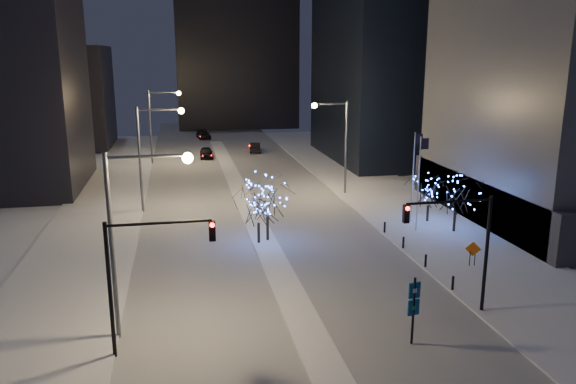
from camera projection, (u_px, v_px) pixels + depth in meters
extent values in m
plane|color=silver|center=(310.00, 337.00, 29.82)|extent=(160.00, 160.00, 0.00)
cube|color=#9DA1AA|center=(238.00, 188.00, 63.16)|extent=(20.00, 130.00, 0.02)
cube|color=silver|center=(243.00, 198.00, 58.38)|extent=(2.00, 80.00, 0.15)
cube|color=silver|center=(418.00, 217.00, 51.69)|extent=(10.00, 90.00, 0.15)
cube|color=silver|center=(89.00, 236.00, 46.21)|extent=(8.00, 90.00, 0.15)
cube|color=black|center=(51.00, 97.00, 89.68)|extent=(18.00, 16.00, 16.00)
cube|color=black|center=(235.00, 22.00, 113.60)|extent=(24.00, 14.00, 42.00)
cylinder|color=#595E66|center=(112.00, 248.00, 28.64)|extent=(0.24, 0.24, 10.00)
cylinder|color=#595E66|center=(147.00, 156.00, 27.90)|extent=(4.00, 0.16, 0.16)
sphere|color=#F8CC7C|center=(188.00, 158.00, 28.32)|extent=(0.56, 0.56, 0.56)
cylinder|color=#595E66|center=(140.00, 160.00, 52.46)|extent=(0.24, 0.24, 10.00)
cylinder|color=#595E66|center=(159.00, 110.00, 51.72)|extent=(4.00, 0.16, 0.16)
sphere|color=#F8CC7C|center=(181.00, 111.00, 52.13)|extent=(0.56, 0.56, 0.56)
cylinder|color=#595E66|center=(150.00, 127.00, 76.27)|extent=(0.24, 0.24, 10.00)
cylinder|color=#595E66|center=(164.00, 92.00, 75.53)|extent=(4.00, 0.16, 0.16)
sphere|color=#F8CC7C|center=(179.00, 93.00, 75.95)|extent=(0.56, 0.56, 0.56)
cylinder|color=#595E66|center=(346.00, 148.00, 59.29)|extent=(0.24, 0.24, 10.00)
cylinder|color=#595E66|center=(331.00, 104.00, 57.84)|extent=(3.50, 0.16, 0.16)
sphere|color=#F8CC7C|center=(314.00, 106.00, 57.55)|extent=(0.56, 0.56, 0.56)
cylinder|color=black|center=(110.00, 291.00, 27.10)|extent=(0.20, 0.20, 7.00)
cylinder|color=black|center=(159.00, 223.00, 26.78)|extent=(5.00, 0.14, 0.14)
cube|color=black|center=(212.00, 231.00, 27.39)|extent=(0.32, 0.28, 1.00)
sphere|color=#FF0C05|center=(212.00, 225.00, 27.13)|extent=(0.22, 0.22, 0.22)
cylinder|color=black|center=(486.00, 256.00, 31.93)|extent=(0.20, 0.20, 7.00)
cylinder|color=black|center=(450.00, 202.00, 30.67)|extent=(5.00, 0.14, 0.14)
cube|color=black|center=(406.00, 214.00, 30.33)|extent=(0.32, 0.28, 1.00)
sphere|color=#FF0C05|center=(408.00, 209.00, 30.07)|extent=(0.22, 0.22, 0.22)
cylinder|color=silver|center=(418.00, 184.00, 46.54)|extent=(0.10, 0.10, 8.00)
cube|color=black|center=(425.00, 144.00, 45.79)|extent=(0.70, 0.03, 0.90)
cylinder|color=silver|center=(413.00, 178.00, 49.03)|extent=(0.10, 0.10, 8.00)
cube|color=black|center=(419.00, 139.00, 48.29)|extent=(0.70, 0.03, 0.90)
cylinder|color=black|center=(453.00, 283.00, 35.42)|extent=(0.16, 0.16, 0.90)
cylinder|color=black|center=(426.00, 261.00, 39.23)|extent=(0.16, 0.16, 0.90)
cylinder|color=black|center=(403.00, 243.00, 43.04)|extent=(0.16, 0.16, 0.90)
cylinder|color=black|center=(385.00, 227.00, 46.85)|extent=(0.16, 0.16, 0.90)
imported|color=black|center=(206.00, 153.00, 81.48)|extent=(1.94, 4.58, 1.54)
imported|color=black|center=(255.00, 147.00, 86.47)|extent=(2.16, 4.67, 1.48)
imported|color=black|center=(203.00, 135.00, 100.23)|extent=(2.69, 5.36, 1.49)
cylinder|color=black|center=(259.00, 233.00, 44.27)|extent=(0.22, 0.22, 1.61)
cylinder|color=black|center=(268.00, 228.00, 44.88)|extent=(0.22, 0.22, 1.89)
cylinder|color=black|center=(454.00, 222.00, 47.15)|extent=(0.22, 0.22, 1.67)
cylinder|color=black|center=(428.00, 213.00, 50.03)|extent=(0.22, 0.22, 1.45)
cylinder|color=black|center=(413.00, 311.00, 28.73)|extent=(0.13, 0.13, 3.68)
cube|color=navy|center=(415.00, 290.00, 28.45)|extent=(0.66, 0.20, 0.84)
cube|color=navy|center=(414.00, 307.00, 28.68)|extent=(0.66, 0.20, 0.84)
cylinder|color=black|center=(470.00, 259.00, 39.40)|extent=(0.06, 0.06, 1.05)
cylinder|color=black|center=(475.00, 258.00, 39.47)|extent=(0.06, 0.06, 1.05)
cube|color=orange|center=(473.00, 249.00, 39.27)|extent=(1.02, 0.44, 1.08)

